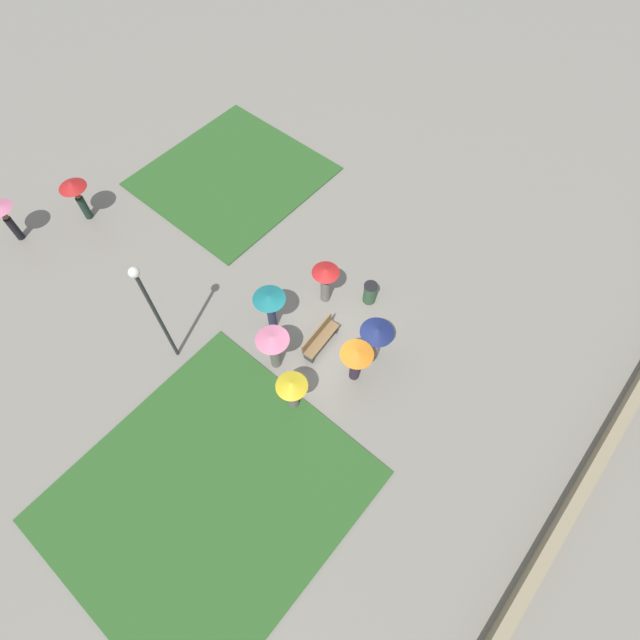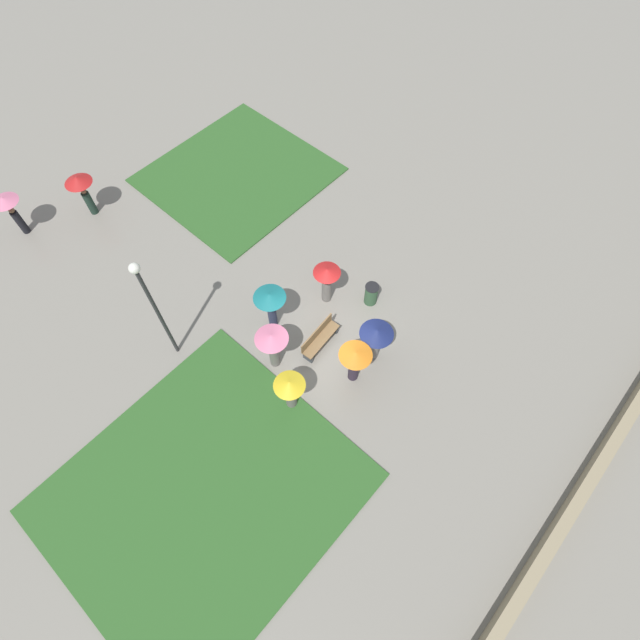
% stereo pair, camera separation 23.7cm
% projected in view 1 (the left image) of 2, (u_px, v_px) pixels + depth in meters
% --- Properties ---
extents(ground_plane, '(90.00, 90.00, 0.00)m').
position_uv_depth(ground_plane, '(329.00, 342.00, 17.66)').
color(ground_plane, gray).
extents(lawn_patch_near, '(8.36, 7.67, 0.06)m').
position_uv_depth(lawn_patch_near, '(208.00, 496.00, 14.94)').
color(lawn_patch_near, '#2D5B26').
rests_on(lawn_patch_near, ground_plane).
extents(lawn_patch_far, '(7.08, 6.78, 0.06)m').
position_uv_depth(lawn_patch_far, '(233.00, 176.00, 21.86)').
color(lawn_patch_far, '#2D5B26').
rests_on(lawn_patch_far, ground_plane).
extents(parapet_wall, '(45.00, 0.35, 0.65)m').
position_uv_depth(parapet_wall, '(567.00, 514.00, 14.39)').
color(parapet_wall, gray).
rests_on(parapet_wall, ground_plane).
extents(park_bench, '(1.69, 0.55, 0.90)m').
position_uv_depth(park_bench, '(319.00, 338.00, 17.22)').
color(park_bench, brown).
rests_on(park_bench, ground_plane).
extents(lamp_post, '(0.32, 0.32, 4.94)m').
position_uv_depth(lamp_post, '(152.00, 306.00, 14.74)').
color(lamp_post, '#2D2D30').
rests_on(lamp_post, ground_plane).
extents(trash_bin, '(0.51, 0.51, 0.93)m').
position_uv_depth(trash_bin, '(370.00, 293.00, 18.17)').
color(trash_bin, '#335638').
rests_on(trash_bin, ground_plane).
extents(crowd_person_teal, '(1.12, 1.12, 1.92)m').
position_uv_depth(crowd_person_teal, '(270.00, 304.00, 16.79)').
color(crowd_person_teal, '#282D47').
rests_on(crowd_person_teal, ground_plane).
extents(crowd_person_yellow, '(1.01, 1.01, 1.74)m').
position_uv_depth(crowd_person_yellow, '(292.00, 389.00, 15.40)').
color(crowd_person_yellow, slate).
rests_on(crowd_person_yellow, ground_plane).
extents(crowd_person_orange, '(1.08, 1.08, 1.79)m').
position_uv_depth(crowd_person_orange, '(356.00, 359.00, 15.91)').
color(crowd_person_orange, '#2D2333').
rests_on(crowd_person_orange, ground_plane).
extents(crowd_person_navy, '(1.13, 1.13, 1.73)m').
position_uv_depth(crowd_person_navy, '(376.00, 336.00, 16.35)').
color(crowd_person_navy, slate).
rests_on(crowd_person_navy, ground_plane).
extents(crowd_person_pink, '(1.10, 1.10, 1.91)m').
position_uv_depth(crowd_person_pink, '(273.00, 345.00, 16.06)').
color(crowd_person_pink, slate).
rests_on(crowd_person_pink, ground_plane).
extents(crowd_person_red, '(0.98, 0.98, 1.81)m').
position_uv_depth(crowd_person_red, '(326.00, 279.00, 17.56)').
color(crowd_person_red, slate).
rests_on(crowd_person_red, ground_plane).
extents(lone_walker_far_path, '(1.07, 1.07, 1.91)m').
position_uv_depth(lone_walker_far_path, '(75.00, 191.00, 19.43)').
color(lone_walker_far_path, '#1E3328').
rests_on(lone_walker_far_path, ground_plane).
extents(lone_walker_mid_plaza, '(1.04, 1.04, 1.89)m').
position_uv_depth(lone_walker_mid_plaza, '(3.00, 214.00, 18.91)').
color(lone_walker_mid_plaza, black).
rests_on(lone_walker_mid_plaza, ground_plane).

